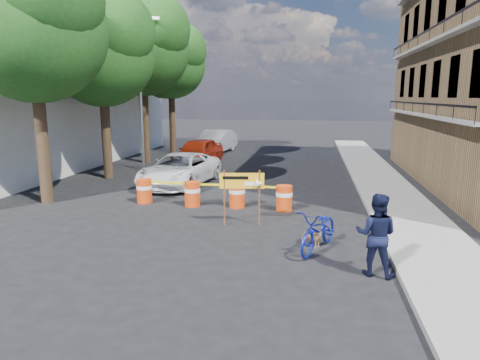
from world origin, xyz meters
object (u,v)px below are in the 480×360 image
(barrel_far_right, at_px, (284,198))
(suv_white, at_px, (180,170))
(detour_sign, at_px, (247,185))
(barrel_mid_left, at_px, (192,194))
(barrel_mid_right, at_px, (237,195))
(dog, at_px, (311,238))
(barrel_far_left, at_px, (144,191))
(bicycle, at_px, (320,211))
(sedan_red, at_px, (198,152))
(sedan_silver, at_px, (215,141))
(pedestrian, at_px, (376,235))

(barrel_far_right, xyz_separation_m, suv_white, (-4.93, 3.64, 0.24))
(detour_sign, bearing_deg, barrel_mid_left, 129.93)
(barrel_mid_right, xyz_separation_m, dog, (2.67, -3.76, -0.21))
(barrel_far_left, bearing_deg, barrel_mid_left, -5.36)
(bicycle, bearing_deg, sedan_red, 139.72)
(barrel_far_left, relative_size, sedan_red, 0.20)
(detour_sign, bearing_deg, suv_white, 115.91)
(bicycle, xyz_separation_m, sedan_red, (-6.76, 13.07, -0.28))
(barrel_mid_left, relative_size, barrel_far_right, 1.00)
(suv_white, relative_size, sedan_silver, 1.04)
(barrel_mid_left, distance_m, sedan_red, 9.44)
(detour_sign, xyz_separation_m, pedestrian, (3.38, -3.22, -0.34))
(barrel_mid_right, xyz_separation_m, suv_white, (-3.22, 3.46, 0.24))
(barrel_far_left, xyz_separation_m, sedan_silver, (-0.58, 14.59, 0.34))
(barrel_far_left, bearing_deg, dog, -31.70)
(dog, xyz_separation_m, sedan_red, (-6.57, 12.84, 0.52))
(pedestrian, xyz_separation_m, sedan_red, (-7.98, 14.41, -0.15))
(detour_sign, xyz_separation_m, suv_white, (-3.92, 5.58, -0.57))
(pedestrian, bearing_deg, sedan_silver, -52.86)
(barrel_far_right, height_order, detour_sign, detour_sign)
(barrel_far_left, distance_m, sedan_silver, 14.61)
(barrel_far_right, relative_size, sedan_silver, 0.18)
(sedan_silver, bearing_deg, barrel_far_right, -60.94)
(sedan_red, bearing_deg, dog, -55.59)
(detour_sign, distance_m, dog, 2.77)
(barrel_mid_left, relative_size, detour_sign, 0.51)
(barrel_mid_left, height_order, sedan_red, sedan_red)
(detour_sign, bearing_deg, sedan_silver, 96.91)
(barrel_far_right, xyz_separation_m, pedestrian, (2.37, -5.16, 0.47))
(sedan_red, bearing_deg, barrel_mid_left, -68.89)
(barrel_mid_left, xyz_separation_m, pedestrian, (5.72, -5.25, 0.47))
(detour_sign, bearing_deg, barrel_mid_right, 99.01)
(pedestrian, xyz_separation_m, dog, (-1.40, 1.57, -0.67))
(bicycle, bearing_deg, detour_sign, 161.47)
(barrel_mid_left, height_order, detour_sign, detour_sign)
(barrel_mid_right, bearing_deg, detour_sign, -71.83)
(barrel_mid_left, xyz_separation_m, suv_white, (-1.58, 3.55, 0.24))
(barrel_far_left, bearing_deg, pedestrian, -35.39)
(dog, bearing_deg, barrel_far_left, 82.29)
(bicycle, bearing_deg, barrel_far_right, 129.25)
(dog, height_order, suv_white, suv_white)
(barrel_mid_right, distance_m, pedestrian, 6.74)
(barrel_mid_left, xyz_separation_m, barrel_mid_right, (1.64, 0.09, 0.00))
(bicycle, bearing_deg, barrel_mid_right, 147.98)
(sedan_red, bearing_deg, suv_white, -75.83)
(barrel_mid_right, height_order, sedan_silver, sedan_silver)
(sedan_red, xyz_separation_m, sedan_silver, (-0.25, 5.61, 0.02))
(pedestrian, height_order, suv_white, pedestrian)
(barrel_mid_right, relative_size, barrel_far_right, 1.00)
(bicycle, relative_size, sedan_silver, 0.43)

